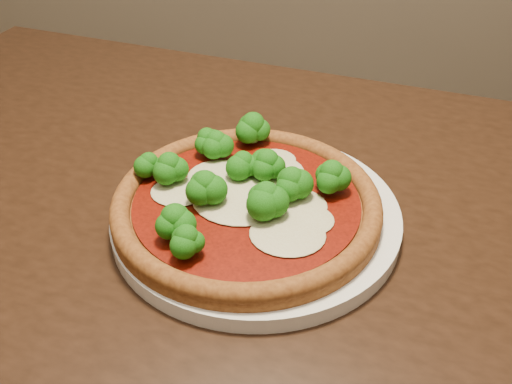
# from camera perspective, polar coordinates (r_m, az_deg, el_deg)

# --- Properties ---
(dining_table) EXTENTS (1.40, 1.00, 0.75)m
(dining_table) POSITION_cam_1_polar(r_m,az_deg,el_deg) (0.70, 0.90, -8.49)
(dining_table) COLOR black
(dining_table) RESTS_ON floor
(plate) EXTENTS (0.31, 0.31, 0.02)m
(plate) POSITION_cam_1_polar(r_m,az_deg,el_deg) (0.61, -0.00, -2.32)
(plate) COLOR white
(plate) RESTS_ON dining_table
(pizza) EXTENTS (0.28, 0.28, 0.06)m
(pizza) POSITION_cam_1_polar(r_m,az_deg,el_deg) (0.60, -1.16, -0.39)
(pizza) COLOR brown
(pizza) RESTS_ON plate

